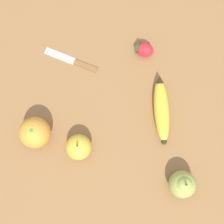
{
  "coord_description": "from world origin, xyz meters",
  "views": [
    {
      "loc": [
        0.26,
        0.02,
        0.89
      ],
      "look_at": [
        0.08,
        -0.01,
        0.03
      ],
      "focal_mm": 50.0,
      "sensor_mm": 36.0,
      "label": 1
    }
  ],
  "objects_px": {
    "strawberry": "(143,49)",
    "apple": "(79,147)",
    "orange": "(35,133)",
    "pear": "(183,184)",
    "banana": "(162,109)",
    "paring_knife": "(73,61)"
  },
  "relations": [
    {
      "from": "orange",
      "to": "pear",
      "type": "height_order",
      "value": "pear"
    },
    {
      "from": "strawberry",
      "to": "apple",
      "type": "distance_m",
      "value": 0.35
    },
    {
      "from": "orange",
      "to": "apple",
      "type": "distance_m",
      "value": 0.13
    },
    {
      "from": "banana",
      "to": "paring_knife",
      "type": "bearing_deg",
      "value": 57.03
    },
    {
      "from": "strawberry",
      "to": "paring_knife",
      "type": "xyz_separation_m",
      "value": [
        0.06,
        -0.2,
        -0.02
      ]
    },
    {
      "from": "banana",
      "to": "strawberry",
      "type": "relative_size",
      "value": 3.11
    },
    {
      "from": "apple",
      "to": "paring_knife",
      "type": "relative_size",
      "value": 0.45
    },
    {
      "from": "apple",
      "to": "paring_knife",
      "type": "distance_m",
      "value": 0.27
    },
    {
      "from": "apple",
      "to": "orange",
      "type": "bearing_deg",
      "value": -98.57
    },
    {
      "from": "strawberry",
      "to": "banana",
      "type": "bearing_deg",
      "value": 123.29
    },
    {
      "from": "banana",
      "to": "pear",
      "type": "height_order",
      "value": "pear"
    },
    {
      "from": "orange",
      "to": "strawberry",
      "type": "xyz_separation_m",
      "value": [
        -0.3,
        0.26,
        -0.02
      ]
    },
    {
      "from": "paring_knife",
      "to": "strawberry",
      "type": "bearing_deg",
      "value": -59.55
    },
    {
      "from": "apple",
      "to": "paring_knife",
      "type": "xyz_separation_m",
      "value": [
        -0.26,
        -0.07,
        -0.03
      ]
    },
    {
      "from": "pear",
      "to": "strawberry",
      "type": "relative_size",
      "value": 1.43
    },
    {
      "from": "strawberry",
      "to": "paring_knife",
      "type": "distance_m",
      "value": 0.21
    },
    {
      "from": "orange",
      "to": "pear",
      "type": "bearing_deg",
      "value": 80.26
    },
    {
      "from": "orange",
      "to": "banana",
      "type": "bearing_deg",
      "value": 110.63
    },
    {
      "from": "strawberry",
      "to": "paring_knife",
      "type": "height_order",
      "value": "strawberry"
    },
    {
      "from": "pear",
      "to": "strawberry",
      "type": "bearing_deg",
      "value": -156.94
    },
    {
      "from": "apple",
      "to": "banana",
      "type": "bearing_deg",
      "value": 124.39
    },
    {
      "from": "apple",
      "to": "paring_knife",
      "type": "height_order",
      "value": "apple"
    }
  ]
}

